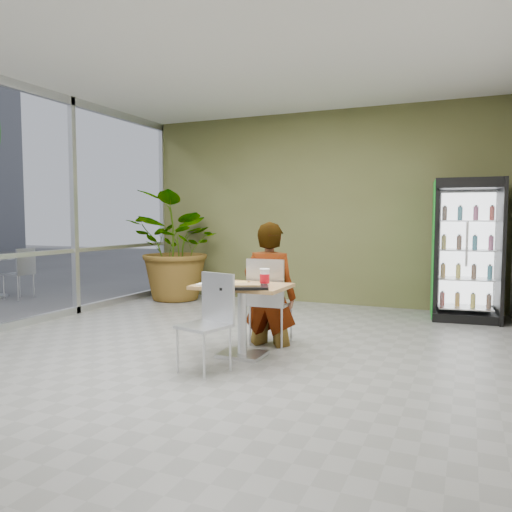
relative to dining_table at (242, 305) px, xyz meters
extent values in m
plane|color=gray|center=(-0.28, -0.01, -0.54)|extent=(7.00, 7.00, 0.00)
cube|color=#B2834C|center=(0.00, 0.00, 0.20)|extent=(0.93, 0.66, 0.04)
cylinder|color=silver|center=(0.00, 0.00, -0.18)|extent=(0.09, 0.09, 0.71)
cube|color=silver|center=(0.00, 0.00, -0.52)|extent=(0.47, 0.37, 0.04)
cube|color=silver|center=(0.08, 0.62, -0.07)|extent=(0.45, 0.45, 0.03)
cube|color=silver|center=(0.09, 0.41, 0.19)|extent=(0.44, 0.05, 0.52)
cylinder|color=silver|center=(0.26, 0.81, -0.30)|extent=(0.02, 0.02, 0.47)
cylinder|color=silver|center=(-0.11, 0.80, -0.30)|extent=(0.02, 0.02, 0.47)
cylinder|color=silver|center=(0.27, 0.44, -0.30)|extent=(0.02, 0.02, 0.47)
cylinder|color=silver|center=(-0.10, 0.43, -0.30)|extent=(0.02, 0.02, 0.47)
cube|color=silver|center=(-0.10, -0.63, -0.10)|extent=(0.50, 0.50, 0.03)
cube|color=silver|center=(-0.05, -0.44, 0.14)|extent=(0.40, 0.14, 0.48)
cylinder|color=silver|center=(-0.32, -0.75, -0.32)|extent=(0.02, 0.02, 0.43)
cylinder|color=silver|center=(0.02, -0.84, -0.32)|extent=(0.02, 0.02, 0.43)
cylinder|color=silver|center=(-0.22, -0.41, -0.32)|extent=(0.02, 0.02, 0.43)
cylinder|color=silver|center=(0.11, -0.51, -0.32)|extent=(0.02, 0.02, 0.43)
imported|color=black|center=(0.08, 0.57, 0.01)|extent=(0.64, 0.43, 1.69)
cylinder|color=white|center=(-0.03, 0.05, 0.22)|extent=(0.22, 0.22, 0.01)
cylinder|color=white|center=(0.26, -0.03, 0.30)|extent=(0.09, 0.09, 0.17)
cylinder|color=red|center=(0.26, -0.03, 0.29)|extent=(0.10, 0.10, 0.09)
cylinder|color=white|center=(0.26, -0.03, 0.39)|extent=(0.10, 0.10, 0.01)
cube|color=white|center=(-0.33, -0.20, 0.22)|extent=(0.16, 0.16, 0.02)
cube|color=black|center=(0.13, -0.24, 0.23)|extent=(0.56, 0.50, 0.03)
cube|color=black|center=(2.12, 2.94, 0.45)|extent=(0.95, 0.77, 1.98)
cube|color=#179825|center=(1.66, 2.94, 0.45)|extent=(0.07, 0.68, 1.94)
cube|color=white|center=(2.12, 2.61, 0.47)|extent=(0.71, 0.08, 1.58)
imported|color=#2E6629|center=(-2.49, 2.81, 0.41)|extent=(2.16, 2.04, 1.90)
camera|label=1|loc=(2.13, -4.63, 0.90)|focal=35.00mm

